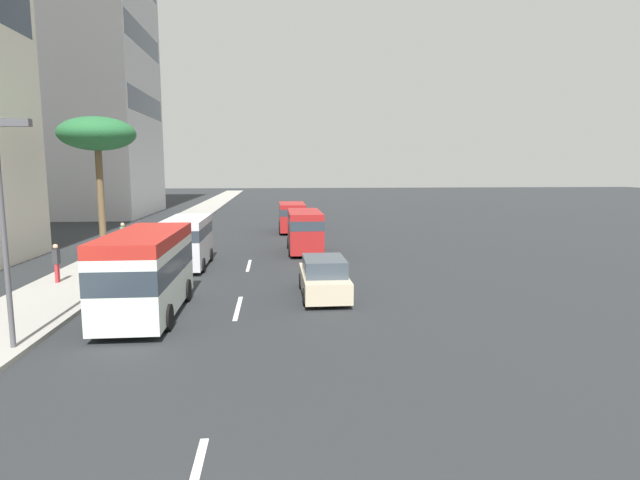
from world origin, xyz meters
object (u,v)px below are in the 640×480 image
object	(u,v)px
van_third	(292,215)
van_second	(187,239)
minibus_lead	(146,270)
car_fourth	(324,278)
street_lamp	(6,206)
pedestrian_near_lamp	(123,236)
palm_tree	(97,135)
van_fifth	(305,229)
pedestrian_mid_block	(115,251)
pedestrian_by_tree	(56,261)

from	to	relation	value
van_third	van_second	bearing A→B (deg)	157.55
minibus_lead	car_fourth	bearing A→B (deg)	108.03
street_lamp	pedestrian_near_lamp	bearing A→B (deg)	6.03
minibus_lead	palm_tree	bearing A→B (deg)	-156.25
van_fifth	pedestrian_mid_block	world-z (taller)	van_fifth
pedestrian_near_lamp	street_lamp	bearing A→B (deg)	4.17
pedestrian_mid_block	pedestrian_by_tree	distance (m)	2.95
van_third	pedestrian_mid_block	xyz separation A→B (m)	(-15.55, 9.08, -0.23)
pedestrian_near_lamp	palm_tree	size ratio (longest dim) A/B	0.23
pedestrian_by_tree	pedestrian_mid_block	bearing A→B (deg)	145.84
van_fifth	pedestrian_near_lamp	world-z (taller)	van_fifth
van_third	pedestrian_mid_block	bearing A→B (deg)	149.71
van_third	pedestrian_mid_block	distance (m)	18.01
minibus_lead	street_lamp	bearing A→B (deg)	-38.74
van_third	palm_tree	bearing A→B (deg)	134.54
pedestrian_by_tree	palm_tree	distance (m)	9.11
van_fifth	van_third	bearing A→B (deg)	2.23
pedestrian_mid_block	minibus_lead	bearing A→B (deg)	123.33
van_second	van_third	world-z (taller)	van_second
van_second	van_fifth	world-z (taller)	van_second
van_second	street_lamp	size ratio (longest dim) A/B	0.82
van_fifth	palm_tree	bearing A→B (deg)	94.14
pedestrian_near_lamp	palm_tree	distance (m)	5.82
van_second	minibus_lead	bearing A→B (deg)	0.34
minibus_lead	palm_tree	distance (m)	14.11
van_second	pedestrian_near_lamp	xyz separation A→B (m)	(4.05, 4.35, -0.32)
pedestrian_near_lamp	pedestrian_by_tree	world-z (taller)	pedestrian_near_lamp
pedestrian_by_tree	van_third	bearing A→B (deg)	150.20
minibus_lead	van_second	size ratio (longest dim) A/B	1.22
palm_tree	pedestrian_mid_block	bearing A→B (deg)	-156.64
pedestrian_near_lamp	minibus_lead	bearing A→B (deg)	17.17
pedestrian_near_lamp	pedestrian_mid_block	xyz separation A→B (m)	(-5.41, -1.13, -0.04)
van_third	pedestrian_mid_block	size ratio (longest dim) A/B	2.92
minibus_lead	pedestrian_by_tree	xyz separation A→B (m)	(4.95, 4.98, -0.52)
minibus_lead	pedestrian_mid_block	bearing A→B (deg)	-156.00
van_third	street_lamp	world-z (taller)	street_lamp
van_third	pedestrian_near_lamp	bearing A→B (deg)	134.78
pedestrian_near_lamp	street_lamp	world-z (taller)	street_lamp
car_fourth	pedestrian_near_lamp	size ratio (longest dim) A/B	2.51
van_second	palm_tree	size ratio (longest dim) A/B	0.66
street_lamp	pedestrian_by_tree	bearing A→B (deg)	15.35
van_third	pedestrian_near_lamp	world-z (taller)	van_third
minibus_lead	car_fourth	xyz separation A→B (m)	(2.05, -6.30, -0.84)
van_second	street_lamp	world-z (taller)	street_lamp
car_fourth	street_lamp	size ratio (longest dim) A/B	0.71
van_third	van_fifth	world-z (taller)	van_fifth
pedestrian_by_tree	palm_tree	bearing A→B (deg)	-176.38
minibus_lead	van_third	world-z (taller)	minibus_lead
van_third	van_fifth	bearing A→B (deg)	-177.77
car_fourth	palm_tree	bearing A→B (deg)	49.35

